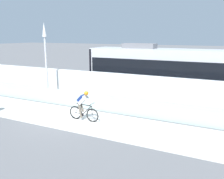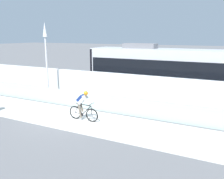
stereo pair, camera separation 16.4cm
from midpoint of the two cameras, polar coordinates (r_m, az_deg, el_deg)
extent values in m
plane|color=slate|center=(13.73, -11.44, -6.32)|extent=(200.00, 200.00, 0.00)
cube|color=silver|center=(13.73, -11.44, -6.29)|extent=(32.00, 3.20, 0.01)
cube|color=#ADC6C1|center=(15.01, -7.22, -2.48)|extent=(32.00, 0.05, 1.02)
cube|color=white|center=(16.39, -3.81, 0.63)|extent=(32.00, 0.36, 1.99)
cube|color=#595654|center=(18.74, 0.04, -0.91)|extent=(32.00, 0.08, 0.01)
cube|color=#595654|center=(20.00, 1.86, -0.05)|extent=(32.00, 0.08, 0.01)
cube|color=silver|center=(17.76, 12.09, 4.28)|extent=(11.00, 2.50, 3.10)
cube|color=black|center=(17.71, 12.14, 5.40)|extent=(10.56, 2.54, 1.04)
cube|color=#19599E|center=(18.01, 11.89, -0.04)|extent=(10.78, 2.53, 0.28)
cube|color=slate|center=(18.18, 6.20, 10.15)|extent=(2.40, 1.10, 0.36)
cube|color=#232326|center=(19.19, 1.65, 0.49)|extent=(1.40, 1.88, 0.20)
cylinder|color=black|center=(18.57, 0.73, -0.11)|extent=(0.60, 0.10, 0.60)
cylinder|color=black|center=(19.84, 2.52, 0.72)|extent=(0.60, 0.10, 0.60)
cube|color=#232326|center=(17.54, 23.05, -1.70)|extent=(1.40, 1.88, 0.20)
cylinder|color=black|center=(16.86, 22.87, -2.45)|extent=(0.60, 0.10, 0.60)
cylinder|color=black|center=(18.25, 23.18, -1.37)|extent=(0.60, 0.10, 0.60)
cube|color=black|center=(19.80, -3.42, 5.38)|extent=(0.16, 2.54, 2.94)
torus|color=black|center=(12.64, -4.99, -6.06)|extent=(0.72, 0.06, 0.72)
cylinder|color=#99999E|center=(12.64, -4.99, -6.06)|extent=(0.07, 0.10, 0.07)
torus|color=black|center=(13.19, -8.91, -5.36)|extent=(0.72, 0.06, 0.72)
cylinder|color=#99999E|center=(13.19, -8.91, -5.36)|extent=(0.07, 0.10, 0.07)
cylinder|color=black|center=(12.74, -6.31, -4.92)|extent=(0.60, 0.04, 0.58)
cylinder|color=black|center=(12.94, -7.73, -4.61)|extent=(0.22, 0.04, 0.59)
cylinder|color=black|center=(12.70, -6.69, -3.61)|extent=(0.76, 0.04, 0.07)
cylinder|color=black|center=(13.08, -8.14, -5.63)|extent=(0.43, 0.03, 0.09)
cylinder|color=black|center=(13.04, -8.51, -4.36)|extent=(0.27, 0.02, 0.53)
cylinder|color=black|center=(12.57, -5.11, -4.99)|extent=(0.08, 0.03, 0.49)
cube|color=black|center=(12.90, -8.10, -3.24)|extent=(0.24, 0.10, 0.05)
cylinder|color=black|center=(12.49, -5.24, -3.46)|extent=(0.03, 0.58, 0.03)
cylinder|color=#262628|center=(12.98, -7.36, -5.89)|extent=(0.18, 0.02, 0.18)
cube|color=silver|center=(12.72, -7.31, -2.44)|extent=(0.50, 0.28, 0.51)
cube|color=navy|center=(12.75, -7.67, -1.99)|extent=(0.38, 0.30, 0.38)
sphere|color=#997051|center=(12.51, -6.44, -1.04)|extent=(0.20, 0.20, 0.20)
sphere|color=orange|center=(12.50, -6.44, -0.89)|extent=(0.23, 0.23, 0.23)
cylinder|color=silver|center=(12.40, -6.34, -2.76)|extent=(0.41, 0.08, 0.41)
cylinder|color=silver|center=(12.66, -5.56, -2.42)|extent=(0.41, 0.08, 0.41)
cylinder|color=#726656|center=(12.87, -7.87, -4.92)|extent=(0.25, 0.11, 0.79)
cylinder|color=#726656|center=(12.97, -7.45, -4.12)|extent=(0.25, 0.11, 0.52)
cylinder|color=gray|center=(17.12, -14.99, -2.34)|extent=(0.24, 0.24, 0.20)
cylinder|color=silver|center=(16.71, -15.40, 4.63)|extent=(0.12, 0.12, 4.20)
cone|color=white|center=(16.57, -15.93, 13.39)|extent=(0.28, 0.28, 0.90)
camera|label=1|loc=(0.08, -90.33, -0.07)|focal=38.96mm
camera|label=2|loc=(0.08, 89.67, 0.07)|focal=38.96mm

